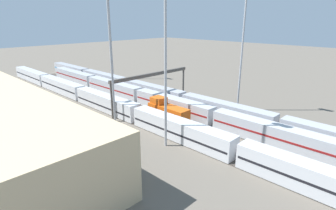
% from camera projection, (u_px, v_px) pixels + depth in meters
% --- Properties ---
extents(ground_plane, '(400.00, 400.00, 0.00)m').
position_uv_depth(ground_plane, '(177.00, 114.00, 63.60)').
color(ground_plane, '#60594F').
extents(track_bed_0, '(140.00, 2.80, 0.12)m').
position_uv_depth(track_bed_0, '(202.00, 105.00, 70.40)').
color(track_bed_0, '#3D3833').
rests_on(track_bed_0, ground_plane).
extents(track_bed_1, '(140.00, 2.80, 0.12)m').
position_uv_depth(track_bed_1, '(190.00, 109.00, 66.99)').
color(track_bed_1, '#4C443D').
rests_on(track_bed_1, ground_plane).
extents(track_bed_2, '(140.00, 2.80, 0.12)m').
position_uv_depth(track_bed_2, '(177.00, 114.00, 63.58)').
color(track_bed_2, '#3D3833').
rests_on(track_bed_2, ground_plane).
extents(track_bed_3, '(140.00, 2.80, 0.12)m').
position_uv_depth(track_bed_3, '(162.00, 120.00, 60.17)').
color(track_bed_3, '#4C443D').
rests_on(track_bed_3, ground_plane).
extents(track_bed_4, '(140.00, 2.80, 0.12)m').
position_uv_depth(track_bed_4, '(145.00, 126.00, 56.75)').
color(track_bed_4, '#3D3833').
rests_on(track_bed_4, ground_plane).
extents(train_on_track_4, '(139.00, 3.06, 4.40)m').
position_uv_depth(train_on_track_4, '(132.00, 112.00, 59.07)').
color(train_on_track_4, '#285193').
rests_on(train_on_track_4, ground_plane).
extents(train_on_track_1, '(139.00, 3.06, 4.40)m').
position_uv_depth(train_on_track_1, '(178.00, 98.00, 69.18)').
color(train_on_track_1, '#285193').
rests_on(train_on_track_1, ground_plane).
extents(train_on_track_2, '(119.80, 3.06, 3.80)m').
position_uv_depth(train_on_track_2, '(172.00, 105.00, 63.93)').
color(train_on_track_2, '#B7BABF').
rests_on(train_on_track_2, ground_plane).
extents(train_on_track_3, '(10.00, 3.00, 5.00)m').
position_uv_depth(train_on_track_3, '(167.00, 113.00, 58.35)').
color(train_on_track_3, '#D85914').
rests_on(train_on_track_3, ground_plane).
extents(light_mast_0, '(2.80, 0.70, 30.62)m').
position_uv_depth(light_mast_0, '(244.00, 30.00, 60.87)').
color(light_mast_0, '#9EA0A5').
rests_on(light_mast_0, ground_plane).
extents(light_mast_1, '(2.80, 0.70, 33.11)m').
position_uv_depth(light_mast_1, '(109.00, 25.00, 53.06)').
color(light_mast_1, '#9EA0A5').
rests_on(light_mast_1, ground_plane).
extents(light_mast_2, '(2.80, 0.70, 29.39)m').
position_uv_depth(light_mast_2, '(110.00, 28.00, 96.09)').
color(light_mast_2, '#9EA0A5').
rests_on(light_mast_2, ground_plane).
extents(light_mast_3, '(2.80, 0.70, 32.11)m').
position_uv_depth(light_mast_3, '(165.00, 30.00, 41.81)').
color(light_mast_3, '#9EA0A5').
rests_on(light_mast_3, ground_plane).
extents(signal_gantry, '(0.70, 25.00, 8.80)m').
position_uv_depth(signal_gantry, '(152.00, 78.00, 67.07)').
color(signal_gantry, '#4C4742').
rests_on(signal_gantry, ground_plane).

